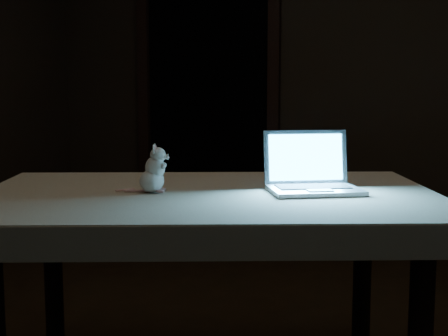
% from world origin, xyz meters
% --- Properties ---
extents(back_wall, '(4.50, 0.04, 2.60)m').
position_xyz_m(back_wall, '(0.00, 2.50, 1.30)').
color(back_wall, black).
rests_on(back_wall, ground).
extents(doorway, '(1.06, 0.36, 2.13)m').
position_xyz_m(doorway, '(-1.10, 2.50, 1.06)').
color(doorway, black).
rests_on(doorway, back_wall).
extents(table, '(1.54, 1.27, 0.71)m').
position_xyz_m(table, '(-0.14, 0.05, 0.35)').
color(table, black).
rests_on(table, floor).
extents(tablecloth, '(1.65, 1.39, 0.09)m').
position_xyz_m(tablecloth, '(-0.14, 0.06, 0.67)').
color(tablecloth, beige).
rests_on(tablecloth, table).
extents(laptop, '(0.35, 0.34, 0.19)m').
position_xyz_m(laptop, '(0.18, 0.16, 0.81)').
color(laptop, '#ABABB0').
rests_on(laptop, tablecloth).
extents(plush_mouse, '(0.14, 0.14, 0.15)m').
position_xyz_m(plush_mouse, '(-0.30, -0.02, 0.79)').
color(plush_mouse, white).
rests_on(plush_mouse, tablecloth).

